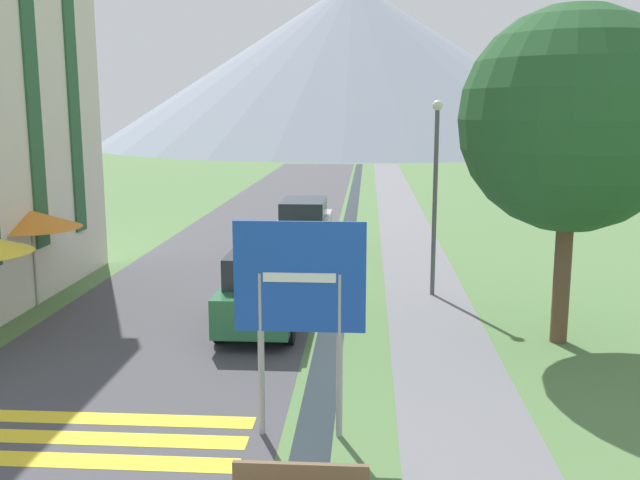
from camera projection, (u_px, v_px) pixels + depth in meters
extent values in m
plane|color=#517542|center=(313.00, 246.00, 26.24)|extent=(160.00, 160.00, 0.00)
cube|color=#424247|center=(279.00, 208.00, 36.22)|extent=(6.40, 60.00, 0.01)
cube|color=slate|center=(400.00, 209.00, 35.82)|extent=(2.20, 60.00, 0.01)
cube|color=black|center=(352.00, 209.00, 35.97)|extent=(0.60, 60.00, 0.00)
cube|color=yellow|center=(51.00, 460.00, 10.20)|extent=(5.44, 0.44, 0.01)
cube|color=yellow|center=(71.00, 438.00, 10.89)|extent=(5.44, 0.44, 0.01)
cube|color=yellow|center=(89.00, 418.00, 11.58)|extent=(5.44, 0.44, 0.01)
cone|color=gray|center=(352.00, 64.00, 99.03)|extent=(70.59, 70.59, 22.34)
cube|color=#285633|center=(32.00, 78.00, 17.78)|extent=(0.06, 0.70, 8.57)
cube|color=#285633|center=(73.00, 82.00, 20.24)|extent=(0.06, 0.70, 8.57)
cylinder|color=#9E9EA3|center=(261.00, 355.00, 10.82)|extent=(0.10, 0.10, 2.56)
cylinder|color=#9E9EA3|center=(339.00, 357.00, 10.74)|extent=(0.10, 0.10, 2.56)
cube|color=#1947B7|center=(300.00, 277.00, 10.54)|extent=(1.97, 0.05, 1.67)
cube|color=white|center=(299.00, 278.00, 10.51)|extent=(1.08, 0.02, 0.14)
cube|color=brown|center=(301.00, 480.00, 8.83)|extent=(1.70, 0.08, 0.45)
cube|color=#28663D|center=(263.00, 295.00, 16.44)|extent=(1.61, 4.14, 0.84)
cube|color=#23282D|center=(261.00, 265.00, 16.10)|extent=(1.37, 2.28, 0.68)
cylinder|color=black|center=(240.00, 298.00, 17.82)|extent=(0.18, 0.60, 0.60)
cylinder|color=black|center=(301.00, 299.00, 17.72)|extent=(0.18, 0.60, 0.60)
cylinder|color=black|center=(219.00, 329.00, 15.30)|extent=(0.18, 0.60, 0.60)
cylinder|color=black|center=(290.00, 331.00, 15.20)|extent=(0.18, 0.60, 0.60)
cube|color=#B2B2B7|center=(304.00, 229.00, 25.49)|extent=(1.76, 4.56, 0.84)
cube|color=#23282D|center=(304.00, 209.00, 25.13)|extent=(1.50, 2.51, 0.68)
cylinder|color=black|center=(286.00, 234.00, 27.01)|extent=(0.18, 0.60, 0.60)
cylinder|color=black|center=(330.00, 234.00, 26.89)|extent=(0.18, 0.60, 0.60)
cylinder|color=black|center=(276.00, 248.00, 24.23)|extent=(0.18, 0.60, 0.60)
cylinder|color=black|center=(325.00, 249.00, 24.12)|extent=(0.18, 0.60, 0.60)
cylinder|color=black|center=(4.00, 309.00, 17.11)|extent=(0.03, 0.03, 0.45)
cylinder|color=#B7B2A8|center=(35.00, 261.00, 18.07)|extent=(0.06, 0.06, 2.34)
cone|color=orange|center=(32.00, 219.00, 17.87)|extent=(2.44, 2.44, 0.44)
cylinder|color=#515156|center=(435.00, 204.00, 18.90)|extent=(0.12, 0.12, 4.93)
sphere|color=silver|center=(438.00, 105.00, 18.43)|extent=(0.28, 0.28, 0.28)
cylinder|color=brown|center=(562.00, 279.00, 15.17)|extent=(0.36, 0.36, 2.78)
sphere|color=#235128|center=(572.00, 119.00, 14.57)|extent=(4.64, 4.64, 4.64)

